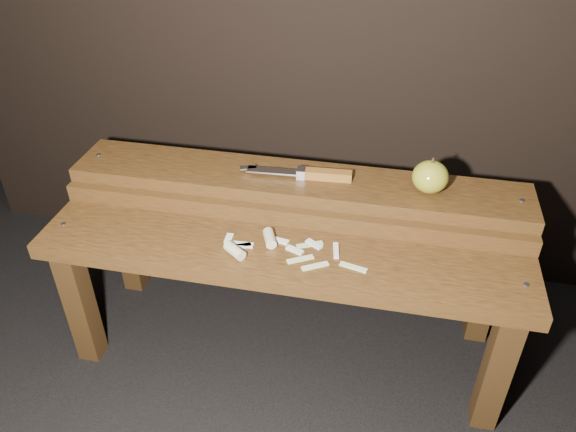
% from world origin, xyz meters
% --- Properties ---
extents(ground, '(60.00, 60.00, 0.00)m').
position_xyz_m(ground, '(0.00, 0.00, 0.00)').
color(ground, black).
extents(bench_front_tier, '(1.20, 0.20, 0.42)m').
position_xyz_m(bench_front_tier, '(0.00, -0.06, 0.35)').
color(bench_front_tier, '#321E0C').
rests_on(bench_front_tier, ground).
extents(bench_rear_tier, '(1.20, 0.21, 0.50)m').
position_xyz_m(bench_rear_tier, '(0.00, 0.17, 0.41)').
color(bench_rear_tier, '#321E0C').
rests_on(bench_rear_tier, ground).
extents(apple, '(0.09, 0.09, 0.09)m').
position_xyz_m(apple, '(0.34, 0.17, 0.54)').
color(apple, olive).
rests_on(apple, bench_rear_tier).
extents(knife, '(0.30, 0.05, 0.03)m').
position_xyz_m(knife, '(0.04, 0.17, 0.51)').
color(knife, brown).
rests_on(knife, bench_rear_tier).
extents(apple_scraps, '(0.35, 0.12, 0.03)m').
position_xyz_m(apple_scraps, '(-0.03, -0.04, 0.43)').
color(apple_scraps, beige).
rests_on(apple_scraps, bench_front_tier).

